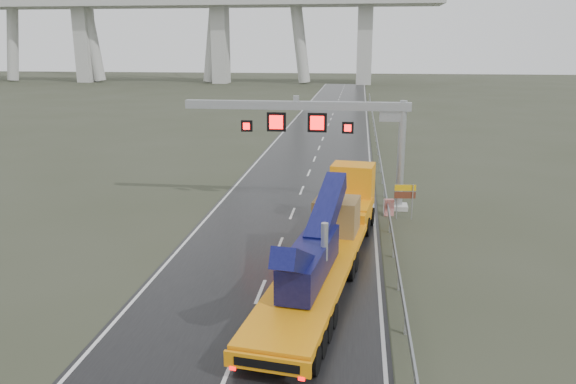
# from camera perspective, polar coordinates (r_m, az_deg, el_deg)

# --- Properties ---
(ground) EXTENTS (400.00, 400.00, 0.00)m
(ground) POSITION_cam_1_polar(r_m,az_deg,el_deg) (21.84, -4.68, -14.49)
(ground) COLOR #323626
(ground) RESTS_ON ground
(road) EXTENTS (11.00, 200.00, 0.02)m
(road) POSITION_cam_1_polar(r_m,az_deg,el_deg) (59.72, 3.17, 4.48)
(road) COLOR black
(road) RESTS_ON ground
(guardrail) EXTENTS (0.20, 140.00, 1.40)m
(guardrail) POSITION_cam_1_polar(r_m,az_deg,el_deg) (49.67, 9.39, 3.01)
(guardrail) COLOR gray
(guardrail) RESTS_ON ground
(sign_gantry) EXTENTS (14.90, 1.20, 7.42)m
(sign_gantry) POSITION_cam_1_polar(r_m,az_deg,el_deg) (37.01, 4.09, 6.90)
(sign_gantry) COLOR #B9B9B4
(sign_gantry) RESTS_ON ground
(heavy_haul_truck) EXTENTS (5.21, 19.13, 4.45)m
(heavy_haul_truck) POSITION_cam_1_polar(r_m,az_deg,el_deg) (28.03, 4.48, -3.85)
(heavy_haul_truck) COLOR orange
(heavy_haul_truck) RESTS_ON ground
(exit_sign_pair) EXTENTS (1.32, 0.19, 2.26)m
(exit_sign_pair) POSITION_cam_1_polar(r_m,az_deg,el_deg) (35.70, 11.80, -0.27)
(exit_sign_pair) COLOR #9D9FA6
(exit_sign_pair) RESTS_ON ground
(striped_barrier) EXTENTS (0.68, 0.44, 1.07)m
(striped_barrier) POSITION_cam_1_polar(r_m,az_deg,el_deg) (36.55, 10.19, -1.55)
(striped_barrier) COLOR red
(striped_barrier) RESTS_ON ground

